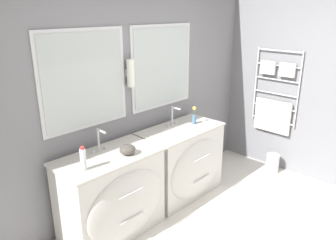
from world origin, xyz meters
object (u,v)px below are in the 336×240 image
Objects in this scene: flower_vase at (194,117)px; toiletry_bottle at (83,159)px; waste_bin at (273,163)px; vanity_right at (183,161)px; vanity_left at (113,195)px; amenity_bowl at (128,150)px.

toiletry_bottle is at bearing -177.21° from flower_vase.
flower_vase is 1.46m from waste_bin.
toiletry_bottle reaches higher than vanity_right.
vanity_right is at bearing -174.23° from flower_vase.
toiletry_bottle is 1.59m from flower_vase.
waste_bin is at bearing -27.58° from flower_vase.
vanity_left is 0.62m from toiletry_bottle.
waste_bin is at bearing -12.96° from vanity_left.
amenity_bowl is (0.47, -0.02, -0.06)m from toiletry_bottle.
amenity_bowl is (-0.90, -0.08, 0.47)m from vanity_right.
flower_vase is (0.22, 0.02, 0.51)m from vanity_right.
toiletry_bottle reaches higher than waste_bin.
vanity_left is 6.48× the size of amenity_bowl.
amenity_bowl is (0.15, -0.08, 0.47)m from vanity_left.
flower_vase is at bearing 5.00° from amenity_bowl.
vanity_left is 0.50m from amenity_bowl.
flower_vase reaches higher than waste_bin.
vanity_left is 1.37m from flower_vase.
flower_vase is at bearing 5.77° from vanity_right.
vanity_left is 3.88× the size of waste_bin.
vanity_left is 4.65× the size of flower_vase.
amenity_bowl is 1.12m from flower_vase.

